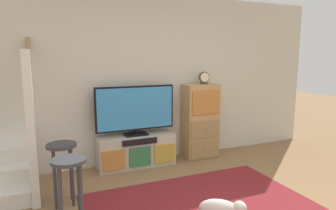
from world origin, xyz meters
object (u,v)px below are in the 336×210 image
(bar_stool_near, at_px, (70,178))
(television, at_px, (135,109))
(side_cabinet, at_px, (200,121))
(bar_stool_far, at_px, (62,160))
(media_console, at_px, (137,151))
(dog, at_px, (222,209))
(desk_clock, at_px, (204,78))

(bar_stool_near, bearing_deg, television, 52.48)
(side_cabinet, bearing_deg, bar_stool_far, -159.69)
(media_console, bearing_deg, dog, -78.49)
(media_console, relative_size, side_cabinet, 0.96)
(television, distance_m, bar_stool_far, 1.48)
(desk_clock, bearing_deg, bar_stool_near, -148.37)
(bar_stool_near, relative_size, dog, 1.56)
(television, bearing_deg, bar_stool_far, -143.05)
(side_cabinet, xyz_separation_m, dog, (-0.77, -1.87, -0.51))
(television, height_order, bar_stool_near, television)
(television, height_order, desk_clock, desk_clock)
(bar_stool_far, bearing_deg, desk_clock, 19.60)
(bar_stool_far, bearing_deg, dog, -33.76)
(dog, bearing_deg, side_cabinet, 67.63)
(side_cabinet, bearing_deg, media_console, -179.49)
(media_console, relative_size, bar_stool_far, 1.65)
(media_console, distance_m, bar_stool_near, 1.83)
(television, xyz_separation_m, side_cabinet, (1.15, -0.01, -0.28))
(bar_stool_far, relative_size, dog, 1.54)
(media_console, distance_m, dog, 1.90)
(television, bearing_deg, media_console, -90.00)
(bar_stool_far, xyz_separation_m, dog, (1.52, -1.02, -0.43))
(media_console, bearing_deg, television, 90.00)
(desk_clock, bearing_deg, media_console, 179.77)
(desk_clock, bearing_deg, television, 178.63)
(television, xyz_separation_m, dog, (0.38, -1.88, -0.80))
(media_console, height_order, bar_stool_far, bar_stool_far)
(side_cabinet, relative_size, bar_stool_near, 1.70)
(side_cabinet, xyz_separation_m, desk_clock, (0.05, -0.01, 0.74))
(side_cabinet, height_order, bar_stool_far, side_cabinet)
(bar_stool_near, bearing_deg, desk_clock, 31.63)
(side_cabinet, xyz_separation_m, bar_stool_far, (-2.29, -0.85, -0.09))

